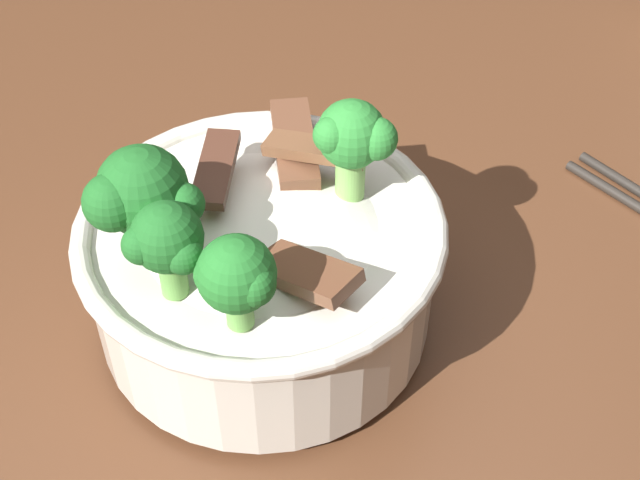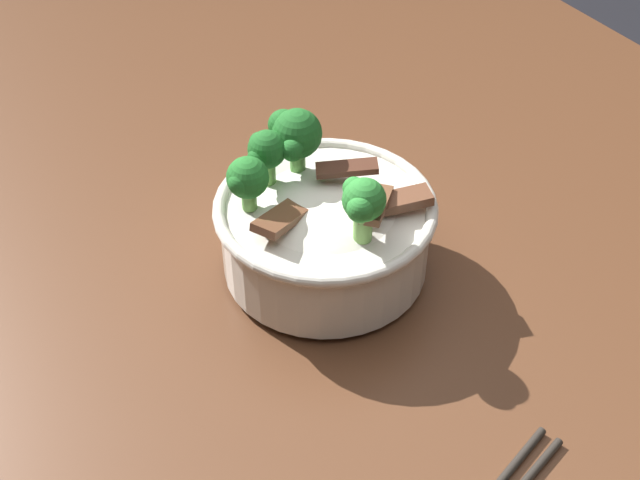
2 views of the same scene
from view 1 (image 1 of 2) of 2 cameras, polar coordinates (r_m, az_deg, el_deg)
The scene contains 2 objects.
dining_table at distance 0.65m, azimuth -8.95°, elevation -5.96°, with size 1.48×1.06×0.78m.
rice_bowl at distance 0.51m, azimuth -3.88°, elevation -1.13°, with size 0.21×0.21×0.15m.
Camera 1 is at (0.07, 0.41, 1.20)m, focal length 49.96 mm.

